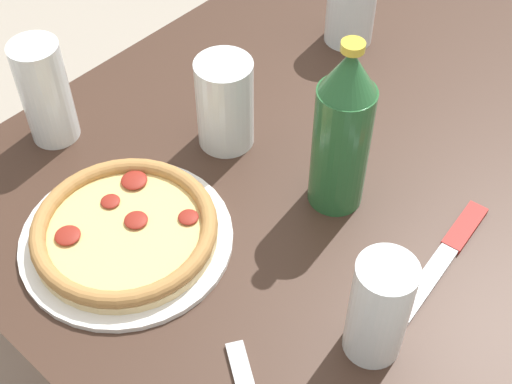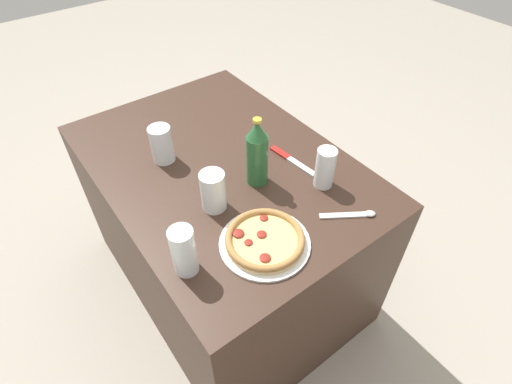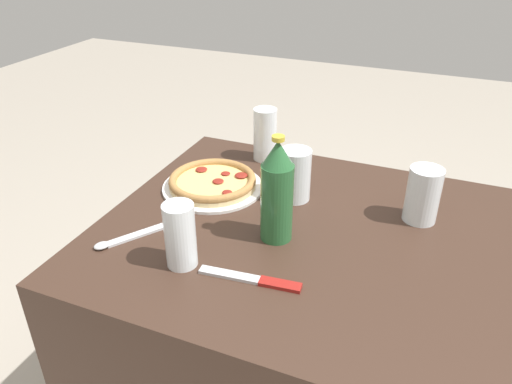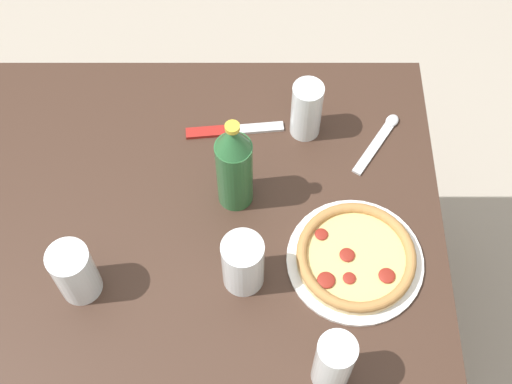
# 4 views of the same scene
# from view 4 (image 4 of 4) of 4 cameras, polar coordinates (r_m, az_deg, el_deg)

# --- Properties ---
(ground_plane) EXTENTS (8.00, 8.00, 0.00)m
(ground_plane) POSITION_cam_4_polar(r_m,az_deg,el_deg) (2.08, -5.48, -11.26)
(ground_plane) COLOR #A89E8E
(table) EXTENTS (1.13, 0.79, 0.71)m
(table) POSITION_cam_4_polar(r_m,az_deg,el_deg) (1.75, -6.45, -7.47)
(table) COLOR #3D281E
(table) RESTS_ON ground_plane
(pizza_pepperoni) EXTENTS (0.26, 0.26, 0.04)m
(pizza_pepperoni) POSITION_cam_4_polar(r_m,az_deg,el_deg) (1.37, 7.93, -5.22)
(pizza_pepperoni) COLOR white
(pizza_pepperoni) RESTS_ON table
(glass_iced_tea) EXTENTS (0.06, 0.06, 0.14)m
(glass_iced_tea) POSITION_cam_4_polar(r_m,az_deg,el_deg) (1.49, 3.98, 6.40)
(glass_iced_tea) COLOR white
(glass_iced_tea) RESTS_ON table
(glass_orange_juice) EXTENTS (0.08, 0.08, 0.13)m
(glass_orange_juice) POSITION_cam_4_polar(r_m,az_deg,el_deg) (1.34, -14.28, -6.39)
(glass_orange_juice) COLOR white
(glass_orange_juice) RESTS_ON table
(glass_lemonade) EXTENTS (0.08, 0.08, 0.13)m
(glass_lemonade) POSITION_cam_4_polar(r_m,az_deg,el_deg) (1.31, -1.09, -5.87)
(glass_lemonade) COLOR white
(glass_lemonade) RESTS_ON table
(glass_mango_juice) EXTENTS (0.07, 0.07, 0.15)m
(glass_mango_juice) POSITION_cam_4_polar(r_m,az_deg,el_deg) (1.24, 6.16, -13.52)
(glass_mango_juice) COLOR white
(glass_mango_juice) RESTS_ON table
(beer_bottle) EXTENTS (0.07, 0.07, 0.24)m
(beer_bottle) POSITION_cam_4_polar(r_m,az_deg,el_deg) (1.34, -1.81, 2.13)
(beer_bottle) COLOR #286033
(beer_bottle) RESTS_ON table
(knife) EXTENTS (0.21, 0.04, 0.01)m
(knife) POSITION_cam_4_polar(r_m,az_deg,el_deg) (1.53, -2.15, 4.95)
(knife) COLOR maroon
(knife) RESTS_ON table
(spoon) EXTENTS (0.12, 0.16, 0.01)m
(spoon) POSITION_cam_4_polar(r_m,az_deg,el_deg) (1.54, 9.87, 4.32)
(spoon) COLOR silver
(spoon) RESTS_ON table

